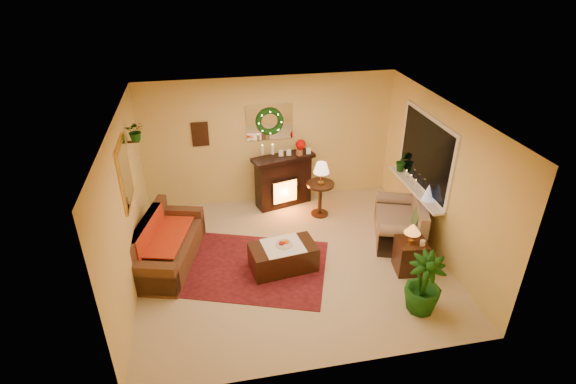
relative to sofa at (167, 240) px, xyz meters
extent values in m
plane|color=beige|center=(2.04, -0.38, -0.43)|extent=(5.00, 5.00, 0.00)
plane|color=white|center=(2.04, -0.38, 2.17)|extent=(5.00, 5.00, 0.00)
plane|color=#EFD88C|center=(2.04, 1.87, 0.87)|extent=(5.00, 5.00, 0.00)
plane|color=#EFD88C|center=(2.04, -2.63, 0.87)|extent=(5.00, 5.00, 0.00)
plane|color=#EFD88C|center=(-0.46, -0.38, 0.87)|extent=(4.50, 4.50, 0.00)
plane|color=#EFD88C|center=(4.54, -0.38, 0.87)|extent=(4.50, 4.50, 0.00)
cube|color=#4E0E10|center=(1.37, -0.44, -0.42)|extent=(2.83, 2.46, 0.01)
cube|color=brown|center=(0.00, 0.00, 0.00)|extent=(1.25, 1.98, 0.79)
cube|color=red|center=(-0.08, 0.12, 0.03)|extent=(0.77, 1.25, 0.02)
cube|color=black|center=(2.25, 1.56, 0.12)|extent=(1.16, 0.63, 1.02)
sphere|color=#BB0600|center=(2.61, 1.57, 0.87)|extent=(0.20, 0.20, 0.20)
cylinder|color=silver|center=(1.84, 1.54, 0.83)|extent=(0.06, 0.06, 0.18)
cylinder|color=#F1E9BE|center=(2.04, 1.52, 0.83)|extent=(0.07, 0.07, 0.20)
cube|color=white|center=(2.04, 1.85, 1.27)|extent=(0.92, 0.02, 0.72)
torus|color=#194719|center=(2.04, 1.81, 1.29)|extent=(0.55, 0.11, 0.55)
cube|color=#381E11|center=(0.69, 1.85, 1.12)|extent=(0.32, 0.03, 0.48)
cube|color=gold|center=(-0.44, -0.08, 1.32)|extent=(0.03, 0.84, 1.00)
imported|color=#194719|center=(-0.30, 0.67, 1.54)|extent=(0.33, 0.28, 0.36)
cube|color=#827455|center=(4.10, -0.04, -0.01)|extent=(1.20, 1.56, 0.80)
cube|color=white|center=(4.53, 0.17, 1.12)|extent=(0.03, 1.86, 1.36)
cube|color=black|center=(4.51, 0.17, 1.12)|extent=(0.02, 1.70, 1.22)
cube|color=white|center=(4.42, 0.17, 0.44)|extent=(0.22, 1.86, 0.04)
cone|color=silver|center=(4.42, -0.30, 0.61)|extent=(0.20, 0.20, 0.30)
imported|color=#24451F|center=(4.45, 0.85, 0.66)|extent=(0.30, 0.24, 0.55)
cylinder|color=#4B1F14|center=(2.89, 1.00, -0.10)|extent=(0.63, 0.63, 0.70)
cone|color=#E8B381|center=(2.88, 0.96, 0.45)|extent=(0.30, 0.30, 0.47)
cube|color=#4C2017|center=(3.88, -0.99, -0.16)|extent=(0.51, 0.51, 0.56)
cone|color=orange|center=(3.84, -1.01, 0.32)|extent=(0.26, 0.26, 0.38)
cube|color=#372112|center=(1.86, -0.55, -0.22)|extent=(1.13, 0.72, 0.45)
cylinder|color=beige|center=(1.88, -0.54, 0.02)|extent=(0.27, 0.27, 0.06)
imported|color=#164714|center=(3.66, -1.89, 0.02)|extent=(1.86, 1.86, 2.85)
camera|label=1|loc=(0.79, -6.41, 4.27)|focal=28.00mm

